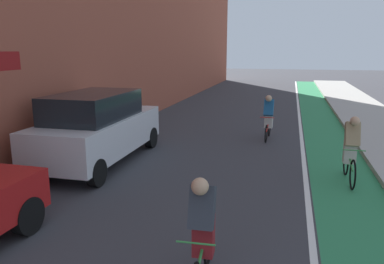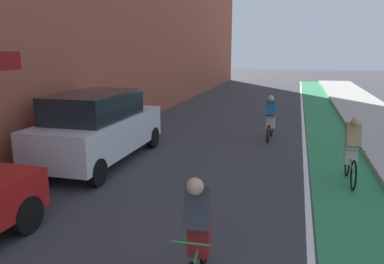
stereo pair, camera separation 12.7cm
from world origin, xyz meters
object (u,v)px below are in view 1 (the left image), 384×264
(cyclist_lead, at_px, (202,227))
(cyclist_mid, at_px, (351,149))
(parked_suv_white, at_px, (98,127))
(cyclist_trailing, at_px, (269,116))

(cyclist_lead, distance_m, cyclist_mid, 5.45)
(parked_suv_white, height_order, cyclist_lead, parked_suv_white)
(cyclist_mid, bearing_deg, parked_suv_white, -179.32)
(cyclist_lead, height_order, cyclist_trailing, same)
(parked_suv_white, bearing_deg, cyclist_lead, -49.42)
(cyclist_lead, bearing_deg, parked_suv_white, 130.58)
(cyclist_mid, xyz_separation_m, cyclist_trailing, (-2.15, 3.95, 0.03))
(cyclist_lead, relative_size, cyclist_mid, 0.96)
(cyclist_trailing, bearing_deg, parked_suv_white, -137.70)
(parked_suv_white, height_order, cyclist_trailing, parked_suv_white)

